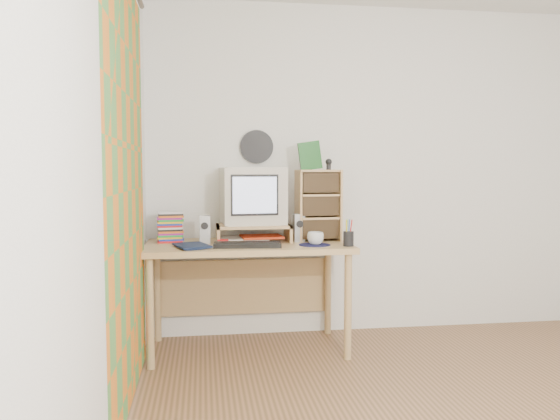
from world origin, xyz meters
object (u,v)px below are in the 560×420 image
object	(u,v)px
dvd_stack	(170,225)
diary	(177,245)
mug	(315,238)
keyboard	(247,245)
cd_rack	(318,205)
desk	(247,261)
crt_monitor	(253,196)

from	to	relation	value
dvd_stack	diary	size ratio (longest dim) A/B	1.02
dvd_stack	mug	world-z (taller)	dvd_stack
keyboard	dvd_stack	distance (m)	0.62
cd_rack	mug	xyz separation A→B (m)	(-0.07, -0.23, -0.21)
keyboard	mug	xyz separation A→B (m)	(0.46, 0.04, 0.03)
desk	cd_rack	size ratio (longest dim) A/B	2.75
cd_rack	diary	world-z (taller)	cd_rack
crt_monitor	mug	distance (m)	0.57
cd_rack	mug	size ratio (longest dim) A/B	4.58
cd_rack	mug	distance (m)	0.32
desk	diary	distance (m)	0.56
keyboard	dvd_stack	xyz separation A→B (m)	(-0.52, 0.32, 0.11)
desk	crt_monitor	size ratio (longest dim) A/B	3.29
keyboard	mug	size ratio (longest dim) A/B	3.97
keyboard	crt_monitor	bearing A→B (deg)	83.84
crt_monitor	dvd_stack	bearing A→B (deg)	174.55
crt_monitor	diary	xyz separation A→B (m)	(-0.52, -0.34, -0.30)
dvd_stack	diary	distance (m)	0.35
dvd_stack	cd_rack	world-z (taller)	cd_rack
crt_monitor	cd_rack	world-z (taller)	crt_monitor
keyboard	diary	xyz separation A→B (m)	(-0.45, -0.00, 0.01)
dvd_stack	mug	xyz separation A→B (m)	(0.98, -0.29, -0.08)
desk	diary	size ratio (longest dim) A/B	5.88
keyboard	diary	distance (m)	0.45
desk	dvd_stack	distance (m)	0.60
dvd_stack	cd_rack	distance (m)	1.06
mug	keyboard	bearing A→B (deg)	-175.36
crt_monitor	mug	size ratio (longest dim) A/B	3.84
desk	mug	bearing A→B (deg)	-24.74
dvd_stack	diary	bearing A→B (deg)	-85.59
desk	keyboard	size ratio (longest dim) A/B	3.17
diary	desk	bearing A→B (deg)	9.30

